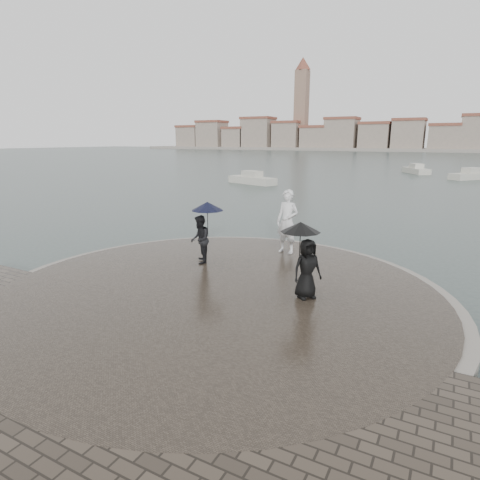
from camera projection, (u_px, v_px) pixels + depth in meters
The scene contains 8 objects.
ground at pixel (128, 361), 8.06m from camera, with size 400.00×400.00×0.00m, color #2B3835.
kerb_ring at pixel (218, 296), 11.02m from camera, with size 12.50×12.50×0.32m, color gray.
quay_tip at pixel (218, 295), 11.01m from camera, with size 11.90×11.90×0.36m, color #2D261E.
statue at pixel (287, 222), 14.24m from camera, with size 0.83×0.54×2.27m, color white.
visitor_left at pixel (202, 230), 13.01m from camera, with size 1.23×1.11×2.04m.
visitor_right at pixel (305, 255), 10.16m from camera, with size 1.20×1.06×1.95m.
far_skyline at pixel (425, 136), 147.01m from camera, with size 260.00×20.00×37.00m.
boats at pixel (386, 175), 46.02m from camera, with size 24.76×26.21×1.50m.
Camera 1 is at (5.41, -5.30, 4.32)m, focal length 30.00 mm.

